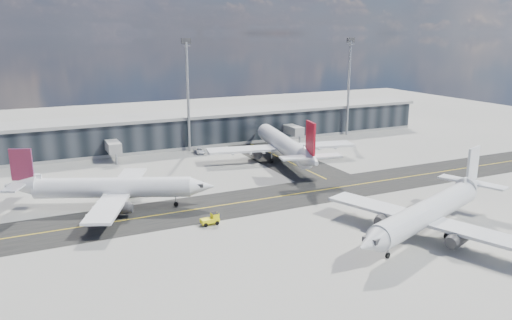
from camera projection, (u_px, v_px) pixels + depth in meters
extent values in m
plane|color=gray|center=(272.00, 206.00, 89.68)|extent=(300.00, 300.00, 0.00)
cube|color=black|center=(263.00, 199.00, 93.19)|extent=(180.00, 14.00, 0.02)
cube|color=black|center=(273.00, 154.00, 127.80)|extent=(14.00, 50.00, 0.02)
cube|color=yellow|center=(263.00, 199.00, 93.18)|extent=(180.00, 0.25, 0.01)
cube|color=yellow|center=(273.00, 154.00, 127.80)|extent=(0.25, 50.00, 0.01)
cube|color=black|center=(181.00, 131.00, 136.91)|extent=(150.00, 12.00, 8.00)
cube|color=gray|center=(181.00, 115.00, 135.83)|extent=(152.00, 13.00, 0.80)
cube|color=gray|center=(182.00, 144.00, 137.80)|extent=(150.00, 12.20, 0.80)
cube|color=gray|center=(112.00, 145.00, 121.76)|extent=(3.00, 10.00, 2.40)
cylinder|color=gray|center=(116.00, 159.00, 117.94)|extent=(0.60, 0.60, 2.40)
cube|color=gray|center=(291.00, 129.00, 142.42)|extent=(3.00, 10.00, 2.40)
cylinder|color=gray|center=(300.00, 140.00, 138.60)|extent=(0.60, 0.60, 2.40)
cylinder|color=gray|center=(188.00, 98.00, 128.31)|extent=(0.70, 0.70, 28.00)
cube|color=#2D2D30|center=(186.00, 41.00, 124.81)|extent=(2.50, 0.50, 1.40)
cylinder|color=gray|center=(349.00, 89.00, 148.97)|extent=(0.70, 0.70, 28.00)
cube|color=#2D2D30|center=(351.00, 40.00, 145.47)|extent=(2.50, 0.50, 1.40)
cylinder|color=white|center=(113.00, 187.00, 88.07)|extent=(26.55, 13.94, 3.64)
cone|color=white|center=(201.00, 186.00, 88.70)|extent=(5.60, 5.12, 3.64)
cone|color=white|center=(21.00, 186.00, 87.29)|extent=(6.44, 5.47, 3.64)
cube|color=white|center=(119.00, 192.00, 88.33)|extent=(16.19, 30.26, 0.45)
cylinder|color=#2D2D30|center=(131.00, 188.00, 93.90)|extent=(4.33, 3.41, 2.09)
cylinder|color=#2D2D30|center=(117.00, 208.00, 83.33)|extent=(4.33, 3.41, 2.09)
cube|color=silver|center=(130.00, 185.00, 93.72)|extent=(1.82, 1.04, 0.73)
cube|color=silver|center=(117.00, 204.00, 83.16)|extent=(1.82, 1.04, 0.73)
cube|color=#652348|center=(21.00, 165.00, 86.37)|extent=(3.68, 1.86, 5.64)
cube|color=white|center=(21.00, 183.00, 87.16)|extent=(6.58, 11.04, 0.32)
cube|color=#2D2D30|center=(198.00, 184.00, 88.59)|extent=(2.45, 2.55, 0.64)
cylinder|color=gray|center=(176.00, 200.00, 89.14)|extent=(0.29, 0.29, 1.82)
cylinder|color=black|center=(176.00, 204.00, 89.31)|extent=(0.88, 0.61, 0.82)
cylinder|color=black|center=(113.00, 199.00, 91.45)|extent=(1.10, 0.81, 1.00)
cylinder|color=black|center=(106.00, 210.00, 86.17)|extent=(1.10, 0.81, 1.00)
cylinder|color=white|center=(283.00, 144.00, 119.85)|extent=(10.15, 32.31, 4.28)
cone|color=white|center=(263.00, 130.00, 136.90)|extent=(5.19, 6.05, 4.28)
cone|color=white|center=(311.00, 160.00, 102.14)|extent=(5.39, 7.10, 4.28)
cube|color=white|center=(282.00, 147.00, 121.12)|extent=(36.71, 12.00, 0.53)
cylinder|color=#2D2D30|center=(255.00, 153.00, 120.85)|extent=(3.25, 4.87, 2.46)
cylinder|color=#2D2D30|center=(305.00, 150.00, 123.97)|extent=(3.25, 4.87, 2.46)
cube|color=silver|center=(255.00, 149.00, 120.64)|extent=(0.82, 2.18, 0.86)
cube|color=silver|center=(305.00, 146.00, 123.76)|extent=(0.82, 2.18, 0.86)
cube|color=#B30C1D|center=(311.00, 138.00, 101.54)|extent=(1.31, 4.50, 6.63)
cube|color=white|center=(311.00, 157.00, 101.98)|extent=(13.16, 5.32, 0.37)
cube|color=#2D2D30|center=(264.00, 129.00, 136.30)|extent=(2.71, 2.54, 0.75)
cylinder|color=gray|center=(269.00, 145.00, 132.63)|extent=(0.30, 0.30, 2.14)
cylinder|color=black|center=(269.00, 148.00, 132.82)|extent=(0.55, 1.01, 0.96)
cylinder|color=black|center=(272.00, 161.00, 118.98)|extent=(0.74, 1.25, 1.18)
cylinder|color=black|center=(297.00, 159.00, 120.54)|extent=(0.74, 1.25, 1.18)
cylinder|color=silver|center=(428.00, 212.00, 75.58)|extent=(27.88, 13.40, 3.78)
cone|color=silver|center=(371.00, 243.00, 64.46)|extent=(5.74, 5.19, 3.78)
cone|color=silver|center=(472.00, 185.00, 86.89)|extent=(6.63, 5.51, 3.78)
cube|color=silver|center=(424.00, 219.00, 75.16)|extent=(15.61, 31.75, 0.47)
cylinder|color=#2D2D30|center=(458.00, 238.00, 70.92)|extent=(4.47, 3.42, 2.17)
cylinder|color=#2D2D30|center=(387.00, 218.00, 78.61)|extent=(4.47, 3.42, 2.17)
cube|color=silver|center=(459.00, 233.00, 70.74)|extent=(1.90, 1.01, 0.76)
cube|color=silver|center=(387.00, 214.00, 78.42)|extent=(1.90, 1.01, 0.76)
cube|color=silver|center=(473.00, 164.00, 85.59)|extent=(3.87, 1.78, 5.86)
cube|color=silver|center=(472.00, 182.00, 86.75)|extent=(6.42, 11.55, 0.33)
cube|color=#2D2D30|center=(373.00, 239.00, 64.70)|extent=(2.49, 2.61, 0.66)
cylinder|color=gray|center=(388.00, 251.00, 68.39)|extent=(0.29, 0.29, 1.89)
cylinder|color=black|center=(388.00, 255.00, 68.56)|extent=(0.91, 0.61, 0.85)
cylinder|color=black|center=(447.00, 235.00, 75.12)|extent=(1.14, 0.80, 1.04)
cylinder|color=black|center=(412.00, 226.00, 78.96)|extent=(1.14, 0.80, 1.04)
cube|color=#F3EA0C|center=(210.00, 220.00, 80.53)|extent=(3.01, 1.49, 0.69)
cube|color=#F3EA0C|center=(215.00, 216.00, 80.77)|extent=(1.13, 1.32, 0.89)
cube|color=black|center=(215.00, 214.00, 80.68)|extent=(1.03, 1.27, 0.25)
cylinder|color=black|center=(214.00, 220.00, 81.62)|extent=(0.70, 0.27, 0.69)
cylinder|color=black|center=(217.00, 223.00, 80.51)|extent=(0.70, 0.27, 0.69)
cylinder|color=black|center=(203.00, 222.00, 80.74)|extent=(0.70, 0.27, 0.69)
cylinder|color=black|center=(206.00, 225.00, 79.64)|extent=(0.70, 0.27, 0.69)
imported|color=white|center=(199.00, 151.00, 128.62)|extent=(2.49, 5.00, 1.36)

